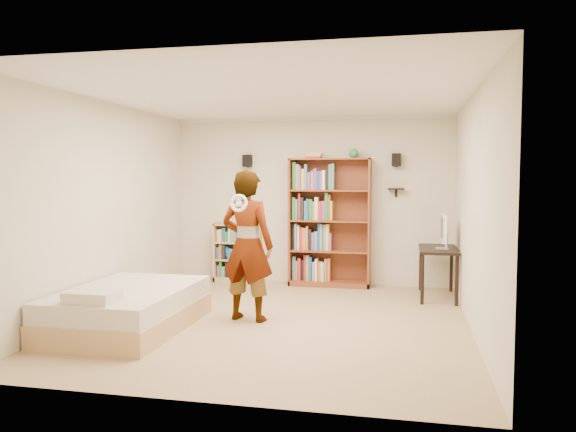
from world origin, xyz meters
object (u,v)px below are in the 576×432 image
at_px(low_bookshelf, 238,253).
at_px(person, 247,245).
at_px(computer_desk, 438,273).
at_px(daybed, 128,303).
at_px(tall_bookshelf, 330,223).

distance_m(low_bookshelf, person, 2.56).
height_order(computer_desk, person, person).
bearing_deg(person, low_bookshelf, -59.39).
bearing_deg(daybed, tall_bookshelf, 57.42).
relative_size(tall_bookshelf, person, 1.11).
xyz_separation_m(tall_bookshelf, daybed, (-1.91, -2.99, -0.72)).
xyz_separation_m(tall_bookshelf, computer_desk, (1.64, -0.54, -0.65)).
distance_m(tall_bookshelf, person, 2.43).
bearing_deg(daybed, computer_desk, 34.56).
relative_size(computer_desk, person, 0.58).
xyz_separation_m(low_bookshelf, daybed, (-0.37, -3.03, -0.19)).
xyz_separation_m(low_bookshelf, person, (0.85, -2.37, 0.43)).
bearing_deg(person, daybed, 38.99).
bearing_deg(daybed, low_bookshelf, 82.98).
relative_size(daybed, person, 1.09).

